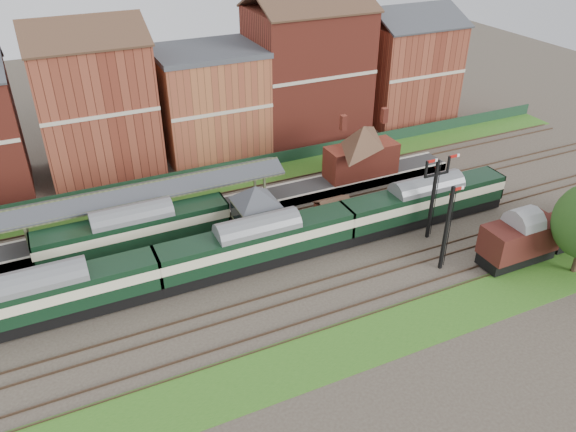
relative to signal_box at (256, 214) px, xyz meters
name	(u,v)px	position (x,y,z in m)	size (l,w,h in m)	color
ground	(301,254)	(3.00, -3.25, -3.19)	(160.00, 160.00, 0.00)	#473D33
grass_back	(239,180)	(3.00, 12.75, -3.16)	(90.00, 4.50, 0.06)	#2D6619
grass_front	(373,338)	(3.00, -15.25, -3.16)	(90.00, 5.00, 0.06)	#2D6619
fence	(232,167)	(3.00, 14.75, -2.44)	(90.00, 0.12, 1.50)	#193823
platform	(214,211)	(-2.00, 6.50, -2.69)	(55.00, 3.40, 1.00)	#2D2D2D
signal_box	(256,214)	(0.00, 0.00, 0.00)	(5.40, 5.40, 6.00)	#697654
brick_hut	(333,214)	(8.00, 0.00, -2.00)	(3.20, 2.64, 2.94)	maroon
station_building	(362,150)	(15.00, 6.50, 0.76)	(8.10, 8.10, 5.90)	maroon
canopy	(149,187)	(-8.00, 6.50, 1.39)	(26.00, 3.89, 4.08)	#434C2F
semaphore_bracket	(434,194)	(15.04, -5.75, 1.44)	(3.60, 0.25, 8.18)	black
semaphore_siding	(447,227)	(13.02, -10.25, 0.96)	(1.23, 0.25, 8.00)	black
town_backdrop	(208,96)	(2.82, 21.75, 3.81)	(69.00, 10.00, 16.00)	maroon
dmu_train	(258,243)	(-1.16, -3.25, -0.84)	(52.27, 2.75, 4.02)	black
platform_railcar	(134,231)	(-10.35, 3.25, -0.89)	(17.05, 2.69, 3.93)	black
goods_van_a	(519,240)	(19.54, -12.25, -0.87)	(6.79, 2.94, 4.12)	black
goods_van_b	(575,226)	(26.37, -12.25, -1.24)	(5.63, 2.44, 3.41)	black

